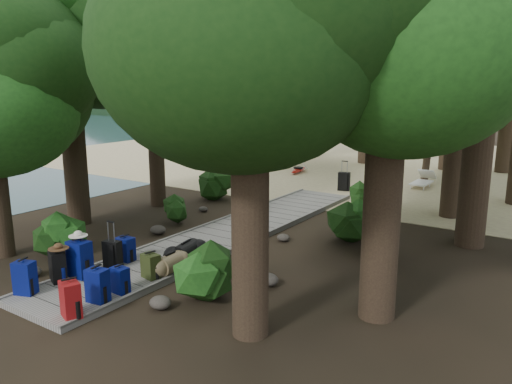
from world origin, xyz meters
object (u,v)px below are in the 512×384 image
Objects in this scene: backpack_left_d at (125,248)px; duffel_right_khaki at (171,263)px; backpack_left_b at (57,265)px; backpack_right_c at (120,279)px; backpack_right_d at (151,265)px; sun_lounger at (422,180)px; duffel_right_black at (186,252)px; backpack_right_b at (97,284)px; kayak at (298,169)px; backpack_left_c at (80,257)px; backpack_right_a at (70,298)px; lone_suitcase_on_sand at (344,181)px; backpack_left_a at (25,276)px; suitcase_on_boardwalk at (113,254)px.

duffel_right_khaki is (1.39, 0.03, -0.10)m from backpack_left_d.
backpack_right_c is (1.50, 0.33, -0.07)m from backpack_left_b.
backpack_right_d reaches higher than sun_lounger.
backpack_right_b is at bearing -99.69° from duffel_right_black.
duffel_right_khaki is at bearing -82.72° from kayak.
backpack_right_d is 0.47m from duffel_right_khaki.
duffel_right_khaki is 12.71m from sun_lounger.
backpack_left_b is 0.82× the size of backpack_left_c.
duffel_right_black is (-0.17, 3.19, -0.13)m from backpack_right_a.
sun_lounger is (1.94, 11.90, -0.01)m from duffel_right_black.
lone_suitcase_on_sand is (-0.43, 10.77, -0.03)m from backpack_right_d.
duffel_right_black is (1.40, 3.08, -0.13)m from backpack_left_a.
suitcase_on_boardwalk is (-1.13, -1.16, 0.07)m from duffel_right_black.
backpack_left_c is 2.30m from duffel_right_black.
backpack_left_c is at bearing 90.21° from backpack_left_b.
duffel_right_black reaches higher than kayak.
backpack_left_d reaches higher than duffel_right_khaki.
lone_suitcase_on_sand is 0.21× the size of kayak.
lone_suitcase_on_sand is (0.84, 11.56, -0.18)m from backpack_left_c.
backpack_left_c is at bearing -142.35° from duffel_right_khaki.
backpack_left_b reaches higher than backpack_left_d.
kayak is at bearing 98.59° from backpack_left_c.
suitcase_on_boardwalk is at bearing -168.25° from backpack_right_d.
backpack_right_a is (1.42, -1.27, -0.08)m from backpack_left_c.
backpack_left_c is 1.44m from backpack_right_b.
backpack_right_c is 0.29× the size of sun_lounger.
backpack_left_b is 0.99× the size of backpack_right_a.
backpack_right_d is (1.24, -0.42, -0.02)m from backpack_left_d.
kayak is at bearing 99.43° from backpack_left_d.
backpack_left_b reaches higher than backpack_right_c.
backpack_left_c is at bearing 158.69° from backpack_right_a.
backpack_right_a is at bearing -97.87° from duffel_right_black.
backpack_left_d is at bearing 86.98° from backpack_left_c.
backpack_left_a is 2.86m from duffel_right_khaki.
backpack_right_a is (1.39, -2.48, 0.05)m from backpack_left_d.
suitcase_on_boardwalk is at bearing -88.55° from kayak.
backpack_right_d is at bearing 30.10° from backpack_left_c.
backpack_right_d is 0.78× the size of duffel_right_black.
lone_suitcase_on_sand is at bearing 89.74° from duffel_right_khaki.
backpack_right_a reaches higher than duffel_right_black.
lone_suitcase_on_sand is 0.36× the size of sun_lounger.
backpack_left_d is 1.42m from duffel_right_black.
backpack_right_c is 0.80× the size of lone_suitcase_on_sand.
backpack_left_d is 0.98× the size of duffel_right_khaki.
backpack_left_c is 1.22× the size of lone_suitcase_on_sand.
backpack_left_c is at bearing -108.57° from lone_suitcase_on_sand.
lone_suitcase_on_sand is at bearing -46.00° from kayak.
backpack_left_d is 1.07× the size of backpack_right_d.
suitcase_on_boardwalk is (-1.21, 0.85, 0.02)m from backpack_right_c.
duffel_right_khaki is 1.38m from suitcase_on_boardwalk.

